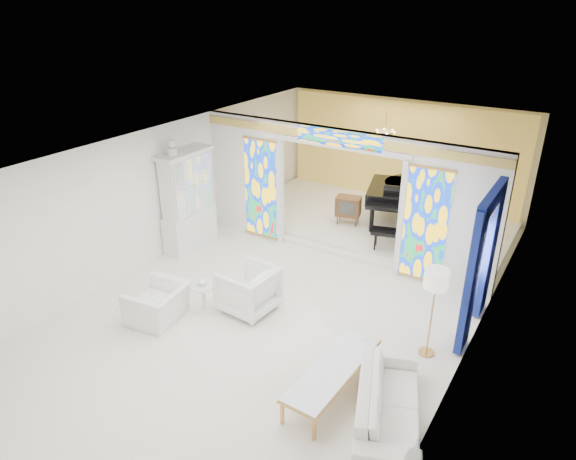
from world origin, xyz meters
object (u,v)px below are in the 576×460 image
Objects in this scene: armchair_left at (158,303)px; tv_console at (348,206)px; china_cabinet at (188,201)px; armchair_right at (248,289)px; grand_piano at (407,192)px; sofa at (388,403)px; coffee_table at (333,369)px.

armchair_left is 5.67m from tv_console.
china_cabinet is 3.26m from armchair_right.
grand_piano reaches higher than armchair_right.
china_cabinet is at bearing 45.32° from sofa.
armchair_left is 6.87m from grand_piano.
tv_console reaches higher than coffee_table.
grand_piano is at bearing 21.89° from tv_console.
china_cabinet reaches higher than armchair_right.
sofa is (6.17, -2.78, -0.85)m from china_cabinet.
grand_piano is 4.62× the size of tv_console.
china_cabinet reaches higher than tv_console.
coffee_table is at bearing -26.98° from china_cabinet.
armchair_left is 4.60m from sofa.
armchair_left is at bearing -59.44° from china_cabinet.
coffee_table is (5.22, -2.66, -0.74)m from china_cabinet.
tv_console is at bearing 10.46° from sofa.
sofa is 1.05× the size of coffee_table.
armchair_left reaches higher than coffee_table.
armchair_right is at bearing -28.23° from china_cabinet.
coffee_table is at bearing 81.04° from armchair_left.
armchair_left is at bearing -126.49° from grand_piano.
coffee_table is 0.64× the size of grand_piano.
china_cabinet is 6.82m from sofa.
grand_piano is (3.99, 3.75, -0.18)m from china_cabinet.
armchair_left is 1.69m from armchair_right.
sofa is 0.96m from coffee_table.
armchair_left is 0.48× the size of sofa.
grand_piano is at bearing 100.89° from coffee_table.
grand_piano is at bearing 43.18° from china_cabinet.
china_cabinet is 2.76× the size of armchair_right.
china_cabinet is at bearing -158.31° from armchair_left.
sofa is at bearing -24.26° from china_cabinet.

